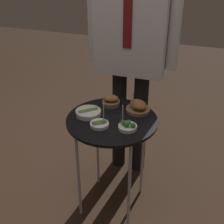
{
  "coord_description": "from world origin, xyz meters",
  "views": [
    {
      "loc": [
        0.54,
        -1.59,
        1.73
      ],
      "look_at": [
        0.0,
        0.0,
        0.77
      ],
      "focal_mm": 50.0,
      "sensor_mm": 36.0,
      "label": 1
    }
  ],
  "objects": [
    {
      "name": "ground_plane",
      "position": [
        0.0,
        0.0,
        0.0
      ],
      "size": [
        8.0,
        8.0,
        0.0
      ],
      "primitive_type": "plane",
      "color": "black"
    },
    {
      "name": "serving_cart",
      "position": [
        0.0,
        0.0,
        0.65
      ],
      "size": [
        0.58,
        0.58,
        0.72
      ],
      "color": "black",
      "rests_on": "ground_plane"
    },
    {
      "name": "bowl_roast_far_rim",
      "position": [
        -0.07,
        0.17,
        0.75
      ],
      "size": [
        0.12,
        0.12,
        0.07
      ],
      "color": "brown",
      "rests_on": "serving_cart"
    },
    {
      "name": "bowl_asparagus_front_center",
      "position": [
        -0.04,
        -0.1,
        0.73
      ],
      "size": [
        0.12,
        0.12,
        0.16
      ],
      "color": "white",
      "rests_on": "serving_cart"
    },
    {
      "name": "bowl_roast_mid_left",
      "position": [
        0.13,
        0.15,
        0.75
      ],
      "size": [
        0.16,
        0.16,
        0.16
      ],
      "color": "brown",
      "rests_on": "serving_cart"
    },
    {
      "name": "bowl_asparagus_front_left",
      "position": [
        -0.16,
        0.0,
        0.74
      ],
      "size": [
        0.16,
        0.16,
        0.04
      ],
      "color": "silver",
      "rests_on": "serving_cart"
    },
    {
      "name": "bowl_broccoli_front_right",
      "position": [
        0.13,
        -0.08,
        0.74
      ],
      "size": [
        0.11,
        0.11,
        0.16
      ],
      "color": "white",
      "rests_on": "serving_cart"
    },
    {
      "name": "waiter_figure",
      "position": [
        -0.01,
        0.45,
        1.11
      ],
      "size": [
        0.65,
        0.24,
        1.75
      ],
      "color": "black",
      "rests_on": "ground_plane"
    }
  ]
}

